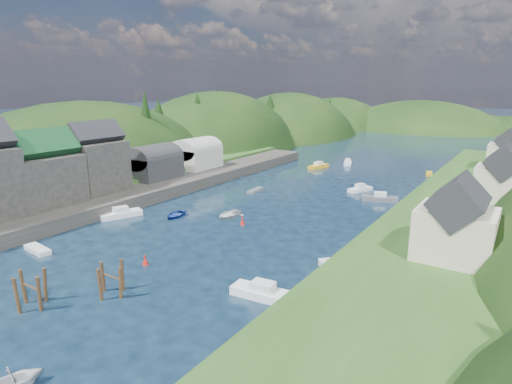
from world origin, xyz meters
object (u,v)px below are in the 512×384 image
Objects in this scene: channel_buoy_near at (145,260)px; piling_cluster_far at (112,282)px; channel_buoy_far at (242,221)px; piling_cluster_near at (31,293)px.

piling_cluster_far is at bearing -67.79° from channel_buoy_near.
channel_buoy_near is at bearing -93.32° from channel_buoy_far.
piling_cluster_near is 1.04× the size of piling_cluster_far.
piling_cluster_near reaches higher than piling_cluster_far.
channel_buoy_near is (1.41, 11.68, -0.85)m from piling_cluster_near.
piling_cluster_far is at bearing -85.98° from channel_buoy_far.
piling_cluster_near is 11.79m from channel_buoy_near.
piling_cluster_near is 3.46× the size of channel_buoy_far.
piling_cluster_near is 3.46× the size of channel_buoy_near.
piling_cluster_far is 3.33× the size of channel_buoy_far.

